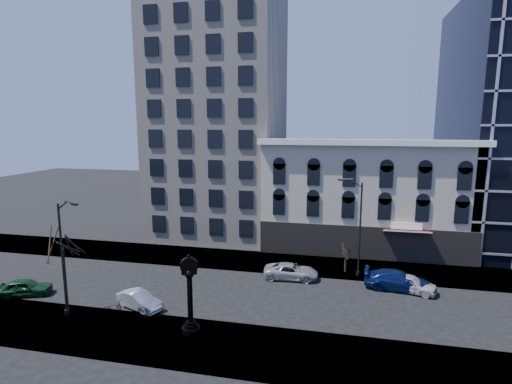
% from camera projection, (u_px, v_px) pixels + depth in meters
% --- Properties ---
extents(ground, '(160.00, 160.00, 0.00)m').
position_uv_depth(ground, '(223.00, 292.00, 33.65)').
color(ground, black).
rests_on(ground, ground).
extents(sidewalk_far, '(160.00, 6.00, 0.12)m').
position_uv_depth(sidewalk_far, '(245.00, 260.00, 41.34)').
color(sidewalk_far, gray).
rests_on(sidewalk_far, ground).
extents(sidewalk_near, '(160.00, 6.00, 0.12)m').
position_uv_depth(sidewalk_near, '(187.00, 342.00, 25.93)').
color(sidewalk_near, gray).
rests_on(sidewalk_near, ground).
extents(cream_tower, '(15.90, 15.40, 42.50)m').
position_uv_depth(cream_tower, '(218.00, 81.00, 49.85)').
color(cream_tower, beige).
rests_on(cream_tower, ground).
extents(victorian_row, '(22.60, 11.19, 12.50)m').
position_uv_depth(victorian_row, '(364.00, 195.00, 45.40)').
color(victorian_row, '#BCB59B').
rests_on(victorian_row, ground).
extents(street_clock, '(1.24, 1.24, 5.48)m').
position_uv_depth(street_clock, '(190.00, 297.00, 26.64)').
color(street_clock, black).
rests_on(street_clock, sidewalk_near).
extents(street_lamp_near, '(2.21, 0.96, 8.86)m').
position_uv_depth(street_lamp_near, '(65.00, 228.00, 28.03)').
color(street_lamp_near, black).
rests_on(street_lamp_near, sidewalk_near).
extents(street_lamp_far, '(2.36, 0.75, 9.23)m').
position_uv_depth(street_lamp_far, '(354.00, 201.00, 36.12)').
color(street_lamp_far, black).
rests_on(street_lamp_far, sidewalk_far).
extents(bare_tree_near, '(4.69, 4.69, 8.05)m').
position_uv_depth(bare_tree_near, '(61.00, 234.00, 28.73)').
color(bare_tree_near, black).
rests_on(bare_tree_near, sidewalk_near).
extents(bare_tree_far, '(1.92, 1.92, 3.29)m').
position_uv_depth(bare_tree_far, '(346.00, 247.00, 37.63)').
color(bare_tree_far, black).
rests_on(bare_tree_far, sidewalk_far).
extents(car_near_a, '(4.45, 3.09, 1.41)m').
position_uv_depth(car_near_a, '(25.00, 287.00, 32.94)').
color(car_near_a, '#143F1E').
rests_on(car_near_a, ground).
extents(car_near_b, '(4.25, 2.81, 1.32)m').
position_uv_depth(car_near_b, '(139.00, 300.00, 30.61)').
color(car_near_b, '#A5A8AD').
rests_on(car_near_b, ground).
extents(car_far_a, '(5.04, 2.51, 1.37)m').
position_uv_depth(car_far_a, '(291.00, 271.00, 36.54)').
color(car_far_a, '#A5A8AD').
rests_on(car_far_a, ground).
extents(car_far_b, '(5.76, 2.76, 1.62)m').
position_uv_depth(car_far_b, '(398.00, 280.00, 34.13)').
color(car_far_b, '#0C194C').
rests_on(car_far_b, ground).
extents(car_far_c, '(4.75, 3.04, 1.51)m').
position_uv_depth(car_far_c, '(409.00, 283.00, 33.67)').
color(car_far_c, silver).
rests_on(car_far_c, ground).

